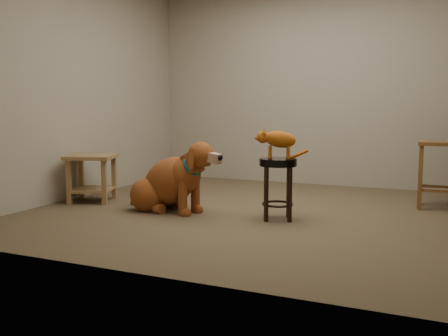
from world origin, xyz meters
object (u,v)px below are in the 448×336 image
at_px(wood_stool, 436,174).
at_px(tabby_kitten, 277,140).
at_px(side_table, 92,171).
at_px(golden_retriever, 171,183).
at_px(padded_stool, 278,176).

distance_m(wood_stool, tabby_kitten, 1.77).
distance_m(side_table, golden_retriever, 1.04).
bearing_deg(tabby_kitten, padded_stool, -5.72).
relative_size(side_table, tabby_kitten, 1.45).
bearing_deg(wood_stool, padded_stool, -138.96).
bearing_deg(side_table, padded_stool, -0.56).
bearing_deg(wood_stool, golden_retriever, -153.07).
bearing_deg(side_table, tabby_kitten, -0.63).
bearing_deg(side_table, wood_stool, 18.07).
bearing_deg(tabby_kitten, side_table, 160.04).
xyz_separation_m(wood_stool, tabby_kitten, (-1.31, -1.13, 0.37)).
bearing_deg(tabby_kitten, wood_stool, 21.54).
bearing_deg(side_table, golden_retriever, -5.16).
relative_size(side_table, golden_retriever, 0.55).
bearing_deg(golden_retriever, side_table, -173.43).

